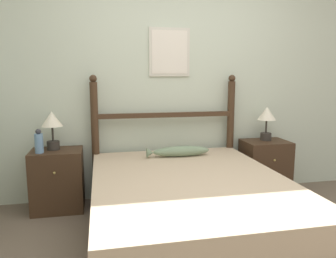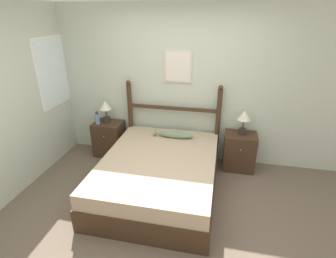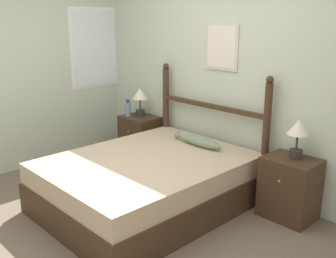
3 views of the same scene
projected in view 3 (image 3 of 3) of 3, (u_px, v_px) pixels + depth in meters
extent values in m
plane|color=brown|center=(108.00, 232.00, 3.64)|extent=(16.00, 16.00, 0.00)
cube|color=beige|center=(229.00, 76.00, 4.43)|extent=(6.40, 0.06, 2.55)
cube|color=beige|center=(222.00, 47.00, 4.38)|extent=(0.45, 0.02, 0.52)
cube|color=silver|center=(221.00, 47.00, 4.37)|extent=(0.39, 0.01, 0.46)
cube|color=beige|center=(1.00, 72.00, 4.76)|extent=(0.06, 6.40, 2.55)
cube|color=white|center=(96.00, 48.00, 5.58)|extent=(0.01, 0.82, 1.12)
cube|color=white|center=(96.00, 48.00, 5.58)|extent=(0.01, 0.74, 1.04)
cube|color=#3D2819|center=(147.00, 192.00, 4.11)|extent=(1.59, 2.05, 0.32)
cube|color=tan|center=(147.00, 168.00, 4.03)|extent=(1.55, 2.01, 0.21)
cylinder|color=#3D2819|center=(166.00, 118.00, 5.15)|extent=(0.08, 0.08, 1.29)
sphere|color=#3D2819|center=(166.00, 66.00, 4.96)|extent=(0.08, 0.08, 0.08)
cylinder|color=#3D2819|center=(265.00, 144.00, 4.10)|extent=(0.08, 0.08, 1.29)
sphere|color=#3D2819|center=(270.00, 80.00, 3.91)|extent=(0.08, 0.08, 0.08)
cube|color=#3D2819|center=(211.00, 106.00, 4.55)|extent=(1.51, 0.06, 0.05)
cube|color=#3D2819|center=(140.00, 138.00, 5.42)|extent=(0.50, 0.39, 0.62)
sphere|color=tan|center=(128.00, 132.00, 5.25)|extent=(0.02, 0.02, 0.02)
cube|color=#3D2819|center=(289.00, 188.00, 3.84)|extent=(0.50, 0.39, 0.62)
sphere|color=tan|center=(279.00, 181.00, 3.67)|extent=(0.02, 0.02, 0.02)
cylinder|color=#2D2823|center=(140.00, 113.00, 5.37)|extent=(0.12, 0.12, 0.09)
cylinder|color=#2D2823|center=(140.00, 104.00, 5.34)|extent=(0.02, 0.02, 0.15)
cone|color=beige|center=(140.00, 93.00, 5.30)|extent=(0.21, 0.21, 0.15)
cylinder|color=#2D2823|center=(296.00, 154.00, 3.76)|extent=(0.12, 0.12, 0.09)
cylinder|color=#2D2823|center=(297.00, 142.00, 3.73)|extent=(0.02, 0.02, 0.15)
cone|color=beige|center=(298.00, 127.00, 3.69)|extent=(0.21, 0.21, 0.15)
cylinder|color=#668CB2|center=(128.00, 109.00, 5.35)|extent=(0.08, 0.08, 0.19)
sphere|color=#333338|center=(128.00, 101.00, 5.32)|extent=(0.05, 0.05, 0.05)
ellipsoid|color=gray|center=(200.00, 142.00, 4.37)|extent=(0.59, 0.13, 0.11)
cone|color=gray|center=(179.00, 135.00, 4.60)|extent=(0.07, 0.10, 0.10)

